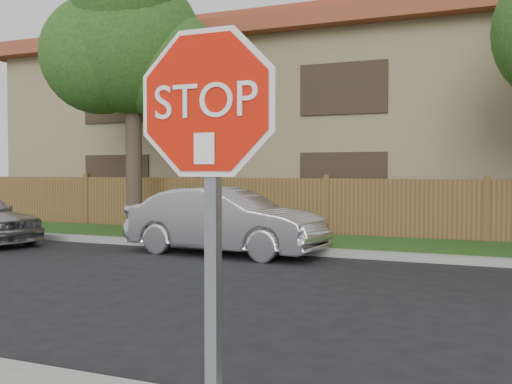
% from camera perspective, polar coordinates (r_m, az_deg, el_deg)
% --- Properties ---
extents(far_curb, '(70.00, 0.30, 0.15)m').
position_cam_1_polar(far_curb, '(12.35, 20.44, -6.18)').
color(far_curb, gray).
rests_on(far_curb, ground).
extents(grass_strip, '(70.00, 3.00, 0.12)m').
position_cam_1_polar(grass_strip, '(13.98, 20.79, -5.29)').
color(grass_strip, '#1E4714').
rests_on(grass_strip, ground).
extents(fence, '(70.00, 0.12, 1.60)m').
position_cam_1_polar(fence, '(15.51, 21.10, -1.83)').
color(fence, brown).
rests_on(fence, ground).
extents(apartment_building, '(35.20, 9.20, 7.20)m').
position_cam_1_polar(apartment_building, '(21.14, 21.82, 6.57)').
color(apartment_building, '#91805A').
rests_on(apartment_building, ground).
extents(tree_left, '(4.80, 3.90, 7.78)m').
position_cam_1_polar(tree_left, '(17.01, -11.84, 13.57)').
color(tree_left, '#382B21').
rests_on(tree_left, ground).
extents(stop_sign, '(1.01, 0.13, 2.55)m').
position_cam_1_polar(stop_sign, '(2.92, -4.54, 2.16)').
color(stop_sign, gray).
rests_on(stop_sign, sidewalk_near).
extents(sedan_left, '(4.49, 1.86, 1.45)m').
position_cam_1_polar(sedan_left, '(12.95, -2.95, -2.79)').
color(sedan_left, '#AFAEB3').
rests_on(sedan_left, ground).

